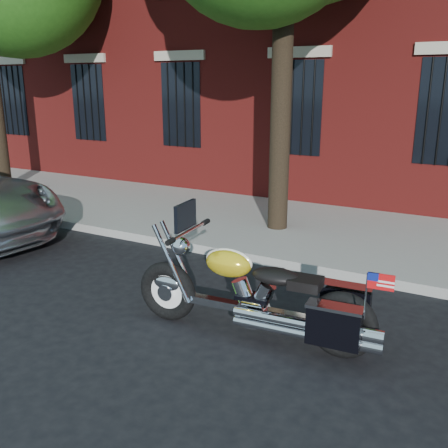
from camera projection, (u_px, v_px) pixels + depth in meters
The scene contains 4 objects.
ground at pixel (165, 283), 7.09m from camera, with size 120.00×120.00×0.00m, color black.
curb at pixel (213, 250), 8.23m from camera, with size 40.00×0.16×0.15m, color gray.
sidewalk at pixel (261, 223), 9.82m from camera, with size 40.00×3.60×0.15m, color gray.
motorcycle at pixel (261, 299), 5.39m from camera, with size 2.93×0.93×1.47m.
Camera 1 is at (3.89, -5.38, 2.75)m, focal length 40.00 mm.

